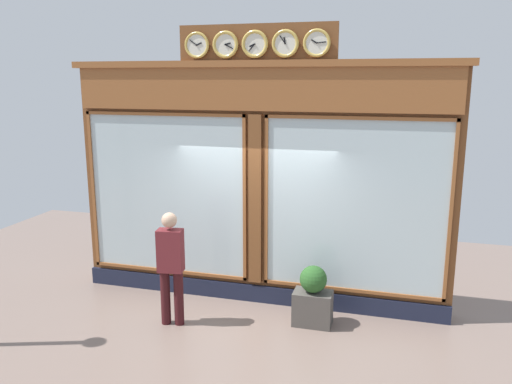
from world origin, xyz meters
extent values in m
cube|color=brown|center=(0.00, -0.15, 1.85)|extent=(5.96, 0.30, 3.70)
cube|color=#191E33|center=(0.00, 0.02, 0.14)|extent=(5.96, 0.08, 0.28)
cube|color=brown|center=(0.00, 0.04, 3.38)|extent=(5.84, 0.08, 0.64)
cube|color=brown|center=(0.00, 0.02, 3.75)|extent=(6.08, 0.20, 0.10)
cube|color=silver|center=(-1.52, 0.01, 1.68)|extent=(2.63, 0.02, 2.56)
cube|color=brown|center=(-1.52, 0.04, 2.99)|extent=(2.73, 0.04, 0.05)
cube|color=brown|center=(-1.52, 0.04, 0.37)|extent=(2.73, 0.04, 0.05)
cube|color=brown|center=(-2.86, 0.04, 1.68)|extent=(0.05, 0.04, 2.66)
cube|color=brown|center=(-0.18, 0.04, 1.68)|extent=(0.05, 0.04, 2.66)
cube|color=silver|center=(1.52, 0.01, 1.68)|extent=(2.63, 0.02, 2.56)
cube|color=brown|center=(1.52, 0.04, 2.99)|extent=(2.73, 0.04, 0.05)
cube|color=brown|center=(1.52, 0.04, 0.37)|extent=(2.73, 0.04, 0.05)
cube|color=brown|center=(2.86, 0.04, 1.68)|extent=(0.05, 0.04, 2.66)
cube|color=brown|center=(0.18, 0.04, 1.68)|extent=(0.05, 0.04, 2.66)
cube|color=brown|center=(0.00, 0.03, 1.68)|extent=(0.20, 0.10, 2.66)
cube|color=brown|center=(0.00, -0.02, 4.02)|extent=(2.39, 0.06, 0.59)
cylinder|color=silver|center=(-0.90, 0.06, 4.02)|extent=(0.32, 0.02, 0.32)
torus|color=gold|center=(-0.90, 0.06, 4.02)|extent=(0.39, 0.05, 0.39)
cube|color=black|center=(-0.86, 0.07, 4.04)|extent=(0.08, 0.01, 0.06)
cube|color=black|center=(-0.97, 0.07, 4.03)|extent=(0.14, 0.01, 0.02)
sphere|color=black|center=(-0.90, 0.08, 4.02)|extent=(0.02, 0.02, 0.02)
cylinder|color=silver|center=(-0.45, 0.06, 4.02)|extent=(0.32, 0.02, 0.32)
torus|color=gold|center=(-0.45, 0.06, 4.02)|extent=(0.40, 0.05, 0.40)
cube|color=black|center=(-0.44, 0.07, 4.06)|extent=(0.03, 0.01, 0.09)
cube|color=black|center=(-0.41, 0.07, 4.08)|extent=(0.09, 0.01, 0.12)
sphere|color=black|center=(-0.45, 0.08, 4.02)|extent=(0.02, 0.02, 0.02)
cylinder|color=silver|center=(0.00, 0.06, 4.02)|extent=(0.32, 0.02, 0.32)
torus|color=gold|center=(0.00, 0.06, 4.02)|extent=(0.40, 0.05, 0.40)
cube|color=black|center=(0.04, 0.07, 4.00)|extent=(0.09, 0.01, 0.05)
cube|color=black|center=(0.05, 0.07, 3.97)|extent=(0.10, 0.01, 0.11)
sphere|color=black|center=(0.00, 0.08, 4.02)|extent=(0.02, 0.02, 0.02)
cylinder|color=silver|center=(0.45, 0.06, 4.02)|extent=(0.32, 0.02, 0.32)
torus|color=gold|center=(0.45, 0.06, 4.02)|extent=(0.40, 0.05, 0.40)
cube|color=black|center=(0.41, 0.07, 4.03)|extent=(0.09, 0.01, 0.04)
cube|color=black|center=(0.39, 0.07, 3.99)|extent=(0.13, 0.01, 0.07)
sphere|color=black|center=(0.45, 0.08, 4.02)|extent=(0.02, 0.02, 0.02)
cylinder|color=silver|center=(0.90, 0.06, 4.02)|extent=(0.32, 0.02, 0.32)
torus|color=gold|center=(0.90, 0.06, 4.02)|extent=(0.39, 0.04, 0.39)
cube|color=black|center=(0.86, 0.07, 4.04)|extent=(0.09, 0.01, 0.05)
cube|color=black|center=(0.96, 0.07, 4.06)|extent=(0.12, 0.01, 0.09)
sphere|color=black|center=(0.90, 0.08, 4.02)|extent=(0.02, 0.02, 0.02)
cylinder|color=#3A1316|center=(1.06, 1.11, 0.41)|extent=(0.14, 0.14, 0.82)
cylinder|color=#3A1316|center=(0.87, 1.08, 0.41)|extent=(0.14, 0.14, 0.82)
cube|color=maroon|center=(0.96, 1.10, 1.13)|extent=(0.39, 0.27, 0.62)
sphere|color=tan|center=(0.96, 1.10, 1.58)|extent=(0.22, 0.22, 0.22)
cube|color=#4C4742|center=(-1.02, 0.56, 0.25)|extent=(0.56, 0.36, 0.51)
sphere|color=#285623|center=(-1.02, 0.56, 0.70)|extent=(0.40, 0.40, 0.40)
camera|label=1|loc=(-2.12, 7.54, 3.54)|focal=36.32mm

